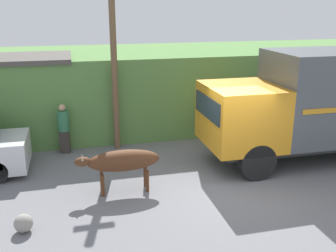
% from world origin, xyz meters
% --- Properties ---
extents(ground_plane, '(60.00, 60.00, 0.00)m').
position_xyz_m(ground_plane, '(0.00, 0.00, 0.00)').
color(ground_plane, slate).
extents(hillside_embankment, '(32.00, 5.37, 2.97)m').
position_xyz_m(hillside_embankment, '(0.00, 6.71, 1.49)').
color(hillside_embankment, '#568442').
rests_on(hillside_embankment, ground_plane).
extents(cargo_truck, '(6.94, 2.38, 3.42)m').
position_xyz_m(cargo_truck, '(3.48, 1.28, 1.86)').
color(cargo_truck, '#2D2D2D').
rests_on(cargo_truck, ground_plane).
extents(brown_cow, '(2.19, 0.56, 1.16)m').
position_xyz_m(brown_cow, '(-2.84, 0.44, 0.86)').
color(brown_cow, '#512D19').
rests_on(brown_cow, ground_plane).
extents(pedestrian_on_hill, '(0.45, 0.45, 1.67)m').
position_xyz_m(pedestrian_on_hill, '(-4.33, 3.71, 0.91)').
color(pedestrian_on_hill, '#38332D').
rests_on(pedestrian_on_hill, ground_plane).
extents(utility_pole, '(0.90, 0.20, 5.83)m').
position_xyz_m(utility_pole, '(-2.60, 3.73, 3.04)').
color(utility_pole, brown).
rests_on(utility_pole, ground_plane).
extents(roadside_rock, '(0.41, 0.41, 0.41)m').
position_xyz_m(roadside_rock, '(-5.20, -0.96, 0.20)').
color(roadside_rock, gray).
rests_on(roadside_rock, ground_plane).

